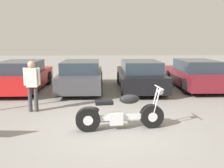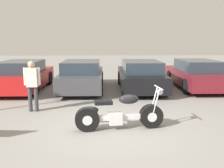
{
  "view_description": "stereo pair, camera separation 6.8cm",
  "coord_description": "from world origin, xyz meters",
  "px_view_note": "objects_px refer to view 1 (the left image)",
  "views": [
    {
      "loc": [
        -0.26,
        -6.12,
        2.28
      ],
      "look_at": [
        0.06,
        1.85,
        0.85
      ],
      "focal_mm": 40.0,
      "sensor_mm": 36.0,
      "label": 1
    },
    {
      "loc": [
        -0.19,
        -6.12,
        2.28
      ],
      "look_at": [
        0.06,
        1.85,
        0.85
      ],
      "focal_mm": 40.0,
      "sensor_mm": 36.0,
      "label": 2
    }
  ],
  "objects_px": {
    "parked_car_black": "(140,76)",
    "person_standing": "(32,82)",
    "motorcycle": "(119,114)",
    "parked_car_dark_grey": "(82,76)",
    "parked_car_maroon": "(195,74)",
    "parked_car_red": "(23,76)"
  },
  "relations": [
    {
      "from": "parked_car_black",
      "to": "person_standing",
      "type": "xyz_separation_m",
      "value": [
        -3.92,
        -3.37,
        0.31
      ]
    },
    {
      "from": "parked_car_black",
      "to": "motorcycle",
      "type": "bearing_deg",
      "value": -104.33
    },
    {
      "from": "parked_car_dark_grey",
      "to": "person_standing",
      "type": "bearing_deg",
      "value": -110.22
    },
    {
      "from": "motorcycle",
      "to": "parked_car_dark_grey",
      "type": "xyz_separation_m",
      "value": [
        -1.36,
        5.14,
        0.25
      ]
    },
    {
      "from": "parked_car_black",
      "to": "person_standing",
      "type": "distance_m",
      "value": 5.18
    },
    {
      "from": "parked_car_dark_grey",
      "to": "person_standing",
      "type": "xyz_separation_m",
      "value": [
        -1.27,
        -3.44,
        0.31
      ]
    },
    {
      "from": "parked_car_black",
      "to": "parked_car_dark_grey",
      "type": "bearing_deg",
      "value": 178.52
    },
    {
      "from": "parked_car_maroon",
      "to": "person_standing",
      "type": "height_order",
      "value": "person_standing"
    },
    {
      "from": "person_standing",
      "to": "parked_car_red",
      "type": "bearing_deg",
      "value": 111.76
    },
    {
      "from": "parked_car_red",
      "to": "parked_car_maroon",
      "type": "relative_size",
      "value": 1.0
    },
    {
      "from": "parked_car_maroon",
      "to": "person_standing",
      "type": "relative_size",
      "value": 2.72
    },
    {
      "from": "motorcycle",
      "to": "parked_car_black",
      "type": "bearing_deg",
      "value": 75.67
    },
    {
      "from": "parked_car_maroon",
      "to": "parked_car_black",
      "type": "bearing_deg",
      "value": -173.15
    },
    {
      "from": "parked_car_red",
      "to": "parked_car_maroon",
      "type": "xyz_separation_m",
      "value": [
        7.97,
        0.21,
        0.0
      ]
    },
    {
      "from": "parked_car_red",
      "to": "motorcycle",
      "type": "bearing_deg",
      "value": -52.26
    },
    {
      "from": "parked_car_black",
      "to": "parked_car_maroon",
      "type": "distance_m",
      "value": 2.68
    },
    {
      "from": "parked_car_red",
      "to": "parked_car_black",
      "type": "relative_size",
      "value": 1.0
    },
    {
      "from": "motorcycle",
      "to": "parked_car_maroon",
      "type": "bearing_deg",
      "value": 53.76
    },
    {
      "from": "parked_car_black",
      "to": "parked_car_maroon",
      "type": "xyz_separation_m",
      "value": [
        2.66,
        0.32,
        0.0
      ]
    },
    {
      "from": "parked_car_maroon",
      "to": "parked_car_red",
      "type": "bearing_deg",
      "value": -178.52
    },
    {
      "from": "parked_car_red",
      "to": "parked_car_maroon",
      "type": "bearing_deg",
      "value": 1.48
    },
    {
      "from": "parked_car_dark_grey",
      "to": "parked_car_maroon",
      "type": "bearing_deg",
      "value": 2.7
    }
  ]
}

